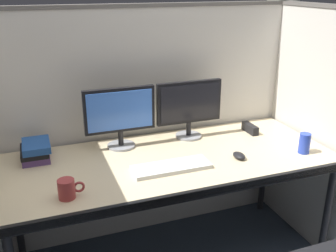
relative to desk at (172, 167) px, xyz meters
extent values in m
cube|color=beige|center=(0.00, 0.46, 0.08)|extent=(2.20, 0.05, 1.55)
cube|color=#605B56|center=(0.00, 0.46, 0.87)|extent=(2.21, 0.06, 0.02)
cube|color=beige|center=(0.99, -0.09, 0.08)|extent=(0.05, 1.40, 1.55)
cube|color=beige|center=(0.00, 0.01, 0.03)|extent=(1.90, 0.80, 0.04)
cube|color=black|center=(0.00, -0.38, 0.03)|extent=(1.90, 0.02, 0.05)
cylinder|color=black|center=(0.89, -0.33, -0.34)|extent=(0.04, 0.04, 0.70)
cylinder|color=black|center=(-0.89, 0.35, -0.34)|extent=(0.04, 0.04, 0.70)
cylinder|color=black|center=(0.89, 0.35, -0.34)|extent=(0.04, 0.04, 0.70)
cylinder|color=gray|center=(-0.23, 0.27, 0.06)|extent=(0.17, 0.17, 0.01)
cylinder|color=black|center=(-0.23, 0.27, 0.11)|extent=(0.03, 0.03, 0.09)
cube|color=black|center=(-0.23, 0.27, 0.29)|extent=(0.43, 0.03, 0.27)
cube|color=#3F72D8|center=(-0.23, 0.25, 0.29)|extent=(0.39, 0.01, 0.23)
cylinder|color=gray|center=(0.22, 0.28, 0.06)|extent=(0.17, 0.17, 0.01)
cylinder|color=black|center=(0.22, 0.28, 0.11)|extent=(0.03, 0.03, 0.09)
cube|color=black|center=(0.22, 0.28, 0.29)|extent=(0.43, 0.03, 0.27)
cube|color=black|center=(0.22, 0.26, 0.29)|extent=(0.39, 0.01, 0.23)
cube|color=silver|center=(-0.05, -0.12, 0.06)|extent=(0.43, 0.15, 0.02)
ellipsoid|color=black|center=(0.37, -0.13, 0.07)|extent=(0.06, 0.10, 0.03)
cylinder|color=#59595B|center=(0.37, -0.11, 0.08)|extent=(0.01, 0.01, 0.01)
cube|color=black|center=(0.64, 0.21, 0.08)|extent=(0.04, 0.15, 0.06)
cylinder|color=#263FB2|center=(0.77, -0.19, 0.11)|extent=(0.07, 0.07, 0.12)
cylinder|color=#993333|center=(-0.61, -0.23, 0.10)|extent=(0.08, 0.08, 0.09)
torus|color=#993333|center=(-0.55, -0.23, 0.10)|extent=(0.06, 0.01, 0.06)
cube|color=#4C3366|center=(-0.73, 0.27, 0.07)|extent=(0.15, 0.21, 0.04)
cube|color=black|center=(-0.74, 0.27, 0.10)|extent=(0.15, 0.21, 0.03)
cube|color=#1E478C|center=(-0.72, 0.25, 0.14)|extent=(0.15, 0.21, 0.04)
camera|label=1|loc=(-0.71, -1.87, 1.00)|focal=40.98mm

